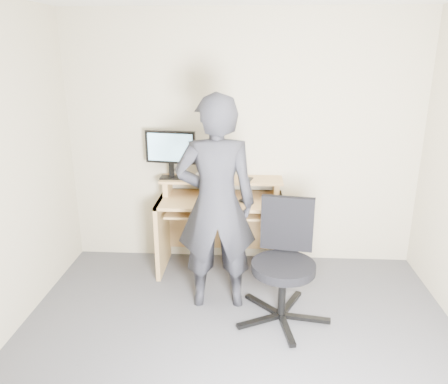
# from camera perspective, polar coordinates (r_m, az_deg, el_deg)

# --- Properties ---
(ground) EXTENTS (3.50, 3.50, 0.00)m
(ground) POSITION_cam_1_polar(r_m,az_deg,el_deg) (3.29, 1.51, -21.97)
(ground) COLOR #4C4B50
(ground) RESTS_ON ground
(back_wall) EXTENTS (3.50, 0.02, 2.50)m
(back_wall) POSITION_cam_1_polar(r_m,az_deg,el_deg) (4.36, 2.44, 6.59)
(back_wall) COLOR #BCB396
(back_wall) RESTS_ON ground
(desk) EXTENTS (1.20, 0.60, 0.91)m
(desk) POSITION_cam_1_polar(r_m,az_deg,el_deg) (4.35, -0.38, -3.07)
(desk) COLOR tan
(desk) RESTS_ON ground
(monitor) EXTENTS (0.50, 0.14, 0.47)m
(monitor) POSITION_cam_1_polar(r_m,az_deg,el_deg) (4.27, -7.01, 5.45)
(monitor) COLOR black
(monitor) RESTS_ON desk
(external_drive) EXTENTS (0.08, 0.13, 0.20)m
(external_drive) POSITION_cam_1_polar(r_m,az_deg,el_deg) (4.28, -1.34, 3.09)
(external_drive) COLOR black
(external_drive) RESTS_ON desk
(travel_mug) EXTENTS (0.08, 0.08, 0.18)m
(travel_mug) POSITION_cam_1_polar(r_m,az_deg,el_deg) (4.25, 0.53, 2.82)
(travel_mug) COLOR silver
(travel_mug) RESTS_ON desk
(smartphone) EXTENTS (0.10, 0.14, 0.01)m
(smartphone) POSITION_cam_1_polar(r_m,az_deg,el_deg) (4.26, 3.21, 1.67)
(smartphone) COLOR black
(smartphone) RESTS_ON desk
(charger) EXTENTS (0.05, 0.04, 0.03)m
(charger) POSITION_cam_1_polar(r_m,az_deg,el_deg) (4.24, -4.12, 1.74)
(charger) COLOR black
(charger) RESTS_ON desk
(headphones) EXTENTS (0.16, 0.16, 0.06)m
(headphones) POSITION_cam_1_polar(r_m,az_deg,el_deg) (4.40, -2.58, 2.24)
(headphones) COLOR silver
(headphones) RESTS_ON desk
(keyboard) EXTENTS (0.49, 0.29, 0.03)m
(keyboard) POSITION_cam_1_polar(r_m,az_deg,el_deg) (4.15, 0.28, -2.40)
(keyboard) COLOR black
(keyboard) RESTS_ON desk
(mouse) EXTENTS (0.11, 0.09, 0.04)m
(mouse) POSITION_cam_1_polar(r_m,az_deg,el_deg) (4.10, 2.59, -1.14)
(mouse) COLOR black
(mouse) RESTS_ON desk
(office_chair) EXTENTS (0.76, 0.76, 0.97)m
(office_chair) POSITION_cam_1_polar(r_m,az_deg,el_deg) (3.58, 7.90, -8.45)
(office_chair) COLOR black
(office_chair) RESTS_ON ground
(person) EXTENTS (0.70, 0.50, 1.82)m
(person) POSITION_cam_1_polar(r_m,az_deg,el_deg) (3.58, -1.05, -1.66)
(person) COLOR black
(person) RESTS_ON ground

